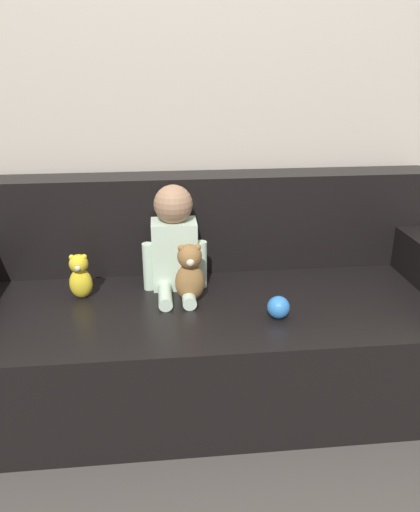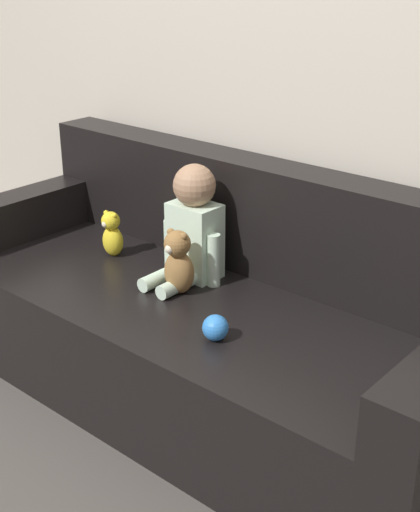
% 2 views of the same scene
% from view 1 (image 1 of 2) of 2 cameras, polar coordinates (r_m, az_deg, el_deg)
% --- Properties ---
extents(ground_plane, '(12.00, 12.00, 0.00)m').
position_cam_1_polar(ground_plane, '(2.30, -0.24, -14.50)').
color(ground_plane, '#4C4742').
extents(wall_back, '(8.00, 0.05, 2.60)m').
position_cam_1_polar(wall_back, '(2.36, -1.62, 20.40)').
color(wall_back, beige).
rests_on(wall_back, ground_plane).
extents(couch, '(2.12, 0.86, 0.87)m').
position_cam_1_polar(couch, '(2.18, -0.40, -7.13)').
color(couch, black).
rests_on(couch, ground_plane).
extents(person_baby, '(0.27, 0.32, 0.45)m').
position_cam_1_polar(person_baby, '(2.09, -4.09, 1.46)').
color(person_baby, silver).
rests_on(person_baby, couch).
extents(teddy_bear_brown, '(0.12, 0.11, 0.25)m').
position_cam_1_polar(teddy_bear_brown, '(1.99, -2.32, -1.98)').
color(teddy_bear_brown, olive).
rests_on(teddy_bear_brown, couch).
extents(plush_toy_side, '(0.09, 0.09, 0.19)m').
position_cam_1_polar(plush_toy_side, '(2.10, -14.62, -2.27)').
color(plush_toy_side, yellow).
rests_on(plush_toy_side, couch).
extents(toy_ball, '(0.09, 0.09, 0.09)m').
position_cam_1_polar(toy_ball, '(1.92, 7.83, -5.83)').
color(toy_ball, '#337FDB').
rests_on(toy_ball, couch).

